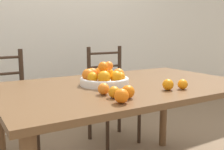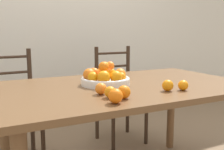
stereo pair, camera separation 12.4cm
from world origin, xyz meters
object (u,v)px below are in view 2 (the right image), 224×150
orange_loose_3 (101,89)px  orange_loose_4 (183,85)px  orange_loose_1 (168,85)px  chair_left (13,108)px  orange_loose_2 (110,92)px  chair_right (119,95)px  fruit_bowl (105,78)px  orange_loose_0 (116,96)px  orange_loose_5 (124,92)px

orange_loose_3 → orange_loose_4: bearing=-14.3°
orange_loose_1 → chair_left: (-0.77, 1.11, -0.33)m
orange_loose_1 → orange_loose_2: 0.38m
chair_right → fruit_bowl: bearing=-125.8°
orange_loose_0 → orange_loose_2: (0.02, 0.11, -0.01)m
orange_loose_1 → orange_loose_3: (-0.39, 0.10, -0.00)m
fruit_bowl → chair_right: bearing=55.9°
orange_loose_1 → chair_left: size_ratio=0.07×
orange_loose_1 → orange_loose_2: (-0.38, 0.00, -0.00)m
fruit_bowl → chair_left: size_ratio=0.33×
orange_loose_2 → orange_loose_0: bearing=-102.7°
chair_left → orange_loose_5: bearing=-72.8°
orange_loose_0 → orange_loose_2: bearing=77.3°
fruit_bowl → orange_loose_1: bearing=-53.8°
orange_loose_3 → orange_loose_4: size_ratio=1.07×
orange_loose_5 → chair_left: (-0.45, 1.15, -0.33)m
orange_loose_1 → orange_loose_4: size_ratio=1.10×
orange_loose_0 → orange_loose_4: (0.50, 0.08, -0.01)m
fruit_bowl → orange_loose_4: bearing=-46.8°
orange_loose_4 → orange_loose_5: (-0.42, -0.02, 0.00)m
fruit_bowl → orange_loose_3: size_ratio=4.94×
orange_loose_1 → orange_loose_5: orange_loose_5 is taller
chair_left → orange_loose_2: bearing=-74.5°
orange_loose_1 → orange_loose_4: bearing=-15.2°
orange_loose_5 → chair_right: chair_right is taller
orange_loose_2 → chair_right: chair_right is taller
orange_loose_4 → chair_left: (-0.87, 1.14, -0.33)m
orange_loose_1 → orange_loose_3: 0.40m
orange_loose_2 → chair_right: (0.65, 1.11, -0.33)m
orange_loose_0 → orange_loose_1: size_ratio=1.08×
orange_loose_5 → chair_right: (0.59, 1.15, -0.33)m
orange_loose_0 → orange_loose_2: 0.11m
orange_loose_3 → chair_left: bearing=110.5°
orange_loose_3 → chair_left: size_ratio=0.07×
orange_loose_2 → chair_left: bearing=109.4°
orange_loose_0 → orange_loose_1: orange_loose_0 is taller
chair_right → orange_loose_0: bearing=-120.7°
fruit_bowl → orange_loose_2: bearing=-111.0°
orange_loose_1 → orange_loose_4: (0.10, -0.03, -0.00)m
orange_loose_4 → orange_loose_1: bearing=164.8°
orange_loose_0 → orange_loose_5: orange_loose_0 is taller
fruit_bowl → orange_loose_2: 0.36m
orange_loose_0 → chair_right: bearing=61.0°
chair_left → fruit_bowl: bearing=-59.8°
orange_loose_2 → orange_loose_4: size_ratio=1.01×
orange_loose_4 → orange_loose_5: 0.42m
orange_loose_3 → orange_loose_5: (0.07, -0.14, 0.00)m
orange_loose_3 → orange_loose_4: 0.50m
orange_loose_2 → chair_left: size_ratio=0.06×
fruit_bowl → orange_loose_0: size_ratio=4.44×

